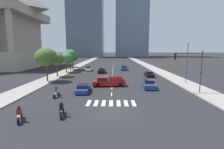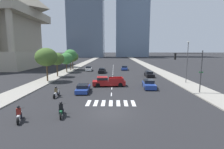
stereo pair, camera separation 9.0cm
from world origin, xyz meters
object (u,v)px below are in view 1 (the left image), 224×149
Objects in this scene: sedan_blue_4 at (83,88)px; street_tree_third at (66,59)px; motorcycle_third at (62,110)px; sedan_white_2 at (89,69)px; motorcycle_lead at (56,93)px; street_tree_second at (57,59)px; street_tree_fifth at (72,57)px; street_lamp_east at (187,59)px; pickup_truck at (107,82)px; sedan_black_5 at (149,74)px; sedan_blue_0 at (149,84)px; street_tree_nearest at (46,57)px; street_tree_fourth at (70,55)px; sedan_black_3 at (102,71)px; traffic_signal_near at (191,64)px; motorcycle_trailing at (19,115)px; sedan_blue_1 at (124,68)px.

street_tree_third is (-8.70, 21.95, 3.38)m from sedan_blue_4.
motorcycle_third reaches higher than sedan_blue_4.
motorcycle_lead is at bearing 174.33° from sedan_white_2.
street_tree_fifth reaches higher than street_tree_second.
street_tree_fifth is at bearing 141.06° from street_lamp_east.
street_tree_second is 1.03× the size of street_tree_third.
pickup_truck is 1.34× the size of sedan_black_5.
sedan_black_5 is (9.57, 10.69, -0.21)m from pickup_truck.
sedan_blue_0 is 1.03× the size of sedan_black_5.
sedan_blue_0 is at bearing -15.78° from street_tree_nearest.
motorcycle_lead is 30.02m from street_tree_fourth.
street_lamp_east is at bearing -137.03° from sedan_white_2.
sedan_black_3 is 0.84× the size of street_tree_fifth.
traffic_signal_near is 38.38m from street_tree_fifth.
street_tree_nearest reaches higher than pickup_truck.
traffic_signal_near reaches higher than street_tree_third.
street_tree_fifth is at bearing 90.00° from street_tree_fourth.
sedan_blue_4 is at bearing -68.38° from street_tree_third.
street_tree_second is (-19.24, 11.38, 3.60)m from sedan_blue_0.
motorcycle_lead is 0.36× the size of traffic_signal_near.
street_tree_fourth reaches higher than traffic_signal_near.
street_tree_fourth reaches higher than motorcycle_third.
sedan_white_2 is 0.78× the size of traffic_signal_near.
motorcycle_trailing is 0.30× the size of street_tree_nearest.
street_tree_nearest is 1.18× the size of street_tree_second.
pickup_truck is 7.18m from sedan_blue_0.
street_tree_fourth is 1.12× the size of street_tree_fifth.
street_tree_nearest reaches higher than sedan_blue_1.
sedan_blue_4 is 16.25m from traffic_signal_near.
street_lamp_east is (17.12, -14.39, 4.00)m from sedan_black_3.
traffic_signal_near is (18.89, 2.19, 3.73)m from motorcycle_lead.
street_lamp_east reaches higher than traffic_signal_near.
street_tree_fourth is at bearing -47.77° from traffic_signal_near.
street_tree_nearest reaches higher than sedan_black_3.
traffic_signal_near reaches higher than street_tree_fifth.
street_tree_third is (-27.18, 14.97, -0.69)m from street_lamp_east.
pickup_truck reaches higher than motorcycle_lead.
street_tree_third is (-21.76, 7.09, 3.33)m from sedan_black_5.
street_tree_fourth is (-0.00, 12.20, 0.59)m from street_tree_second.
motorcycle_lead is 32.97m from sedan_blue_1.
sedan_blue_1 is at bearing -17.69° from motorcycle_lead.
motorcycle_trailing is 22.24m from traffic_signal_near.
sedan_black_5 is 0.69× the size of street_tree_fourth.
sedan_blue_4 is (-3.49, -4.17, -0.26)m from pickup_truck.
motorcycle_third is 0.49× the size of sedan_blue_4.
sedan_black_5 is at bearing -18.03° from street_tree_third.
motorcycle_lead is 23.95m from sedan_black_5.
sedan_blue_4 is (-1.36, -21.37, -0.07)m from sedan_black_3.
pickup_truck reaches higher than sedan_black_3.
street_tree_third is 4.52m from street_tree_fourth.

